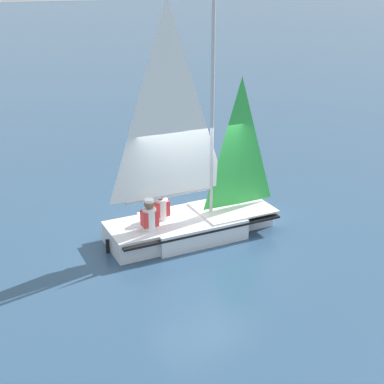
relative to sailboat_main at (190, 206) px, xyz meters
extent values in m
plane|color=#2D4C6B|center=(0.05, -0.01, -0.73)|extent=(260.00, 260.00, 0.00)
cube|color=silver|center=(0.05, -0.01, -0.50)|extent=(2.30, 1.76, 0.47)
cube|color=silver|center=(1.54, -0.20, -0.50)|extent=(0.99, 0.93, 0.47)
cube|color=silver|center=(-1.45, 0.19, -0.50)|extent=(1.05, 1.38, 0.47)
cube|color=black|center=(0.05, -0.01, -0.35)|extent=(3.96, 1.99, 0.05)
cube|color=silver|center=(1.10, -0.14, -0.24)|extent=(1.90, 1.59, 0.04)
cylinder|color=#B7B7BC|center=(0.53, -0.07, 2.18)|extent=(0.08, 0.08, 4.89)
cylinder|color=#B7B7BC|center=(-0.49, 0.06, 0.35)|extent=(2.04, 0.33, 0.07)
pyramid|color=white|center=(-0.49, 0.06, 2.44)|extent=(1.94, 0.30, 4.12)
pyramid|color=green|center=(1.24, -0.16, 1.33)|extent=(1.30, 0.22, 2.99)
cube|color=black|center=(-1.95, 0.25, -0.57)|extent=(0.08, 0.04, 0.33)
cube|color=black|center=(-0.60, 0.28, -0.50)|extent=(0.31, 0.27, 0.45)
cylinder|color=white|center=(-0.60, 0.28, -0.03)|extent=(0.34, 0.34, 0.50)
cube|color=red|center=(-0.60, 0.28, 0.00)|extent=(0.37, 0.30, 0.35)
sphere|color=#A87A56|center=(-0.60, 0.28, 0.32)|extent=(0.22, 0.22, 0.22)
cube|color=black|center=(-1.08, -0.05, -0.50)|extent=(0.31, 0.27, 0.45)
cylinder|color=white|center=(-1.08, -0.05, -0.03)|extent=(0.34, 0.34, 0.50)
cube|color=red|center=(-1.08, -0.05, 0.00)|extent=(0.37, 0.30, 0.35)
sphere|color=brown|center=(-1.08, -0.05, 0.32)|extent=(0.22, 0.22, 0.22)
cylinder|color=white|center=(-1.08, -0.05, 0.40)|extent=(0.23, 0.23, 0.06)
camera|label=1|loc=(-6.03, -9.28, 4.80)|focal=50.00mm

